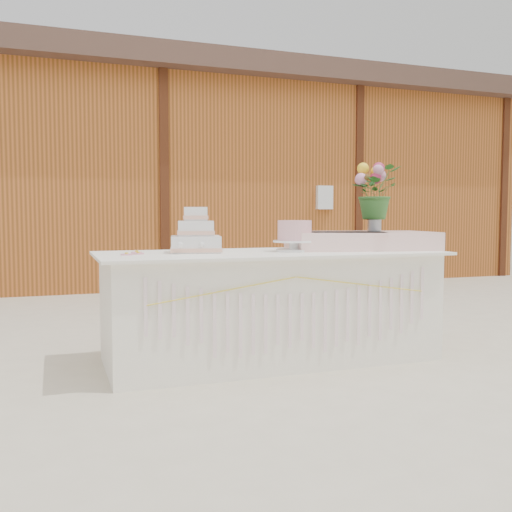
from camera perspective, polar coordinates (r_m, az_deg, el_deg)
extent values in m
plane|color=beige|center=(4.15, 1.42, -10.25)|extent=(80.00, 80.00, 0.00)
cube|color=#AD5824|center=(9.87, -11.32, 6.71)|extent=(12.00, 4.00, 3.00)
cube|color=#463127|center=(10.08, -11.45, 16.11)|extent=(12.60, 4.60, 0.30)
cube|color=white|center=(4.07, 1.43, -5.13)|extent=(2.28, 0.88, 0.75)
cube|color=white|center=(4.03, 1.44, 0.29)|extent=(2.40, 1.00, 0.02)
cube|color=silver|center=(3.97, -6.05, 1.19)|extent=(0.40, 0.40, 0.11)
cube|color=#EDAF95|center=(3.97, -6.05, 0.69)|extent=(0.41, 0.41, 0.03)
cube|color=silver|center=(3.97, -6.06, 2.77)|extent=(0.28, 0.28, 0.10)
cube|color=#EDAF95|center=(3.97, -6.06, 2.35)|extent=(0.30, 0.30, 0.03)
cube|color=silver|center=(3.96, -6.07, 4.20)|extent=(0.19, 0.19, 0.09)
cube|color=#EDAF95|center=(3.96, -6.07, 3.86)|extent=(0.20, 0.20, 0.03)
cylinder|color=white|center=(4.07, 3.87, 0.57)|extent=(0.26, 0.26, 0.02)
cylinder|color=white|center=(4.07, 3.88, 1.04)|extent=(0.08, 0.08, 0.05)
cylinder|color=white|center=(4.06, 3.88, 1.48)|extent=(0.31, 0.31, 0.01)
cylinder|color=#E9A8AE|center=(4.06, 3.88, 2.57)|extent=(0.24, 0.24, 0.14)
cube|color=beige|center=(4.39, 10.39, 1.54)|extent=(1.16, 0.80, 0.13)
cylinder|color=#B2B2B7|center=(4.49, 11.76, 3.33)|extent=(0.10, 0.10, 0.14)
imported|color=#2F6227|center=(4.49, 11.81, 6.86)|extent=(0.46, 0.43, 0.41)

